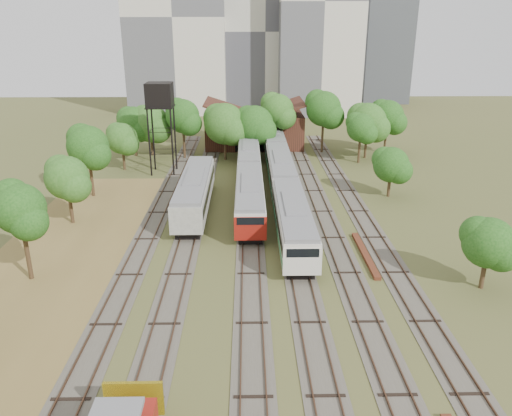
{
  "coord_description": "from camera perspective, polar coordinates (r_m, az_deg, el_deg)",
  "views": [
    {
      "loc": [
        -2.27,
        -26.27,
        19.28
      ],
      "look_at": [
        -1.42,
        19.52,
        2.5
      ],
      "focal_mm": 35.0,
      "sensor_mm": 36.0,
      "label": 1
    }
  ],
  "objects": [
    {
      "name": "tower_centre",
      "position": [
        126.35,
        0.92,
        19.54
      ],
      "size": [
        20.0,
        18.0,
        36.0
      ],
      "primitive_type": "cube",
      "color": "beige",
      "rests_on": "ground"
    },
    {
      "name": "tower_left",
      "position": [
        122.3,
        -9.05,
        20.7
      ],
      "size": [
        22.0,
        16.0,
        42.0
      ],
      "primitive_type": "cube",
      "color": "beige",
      "rests_on": "ground"
    },
    {
      "name": "tower_far_right",
      "position": [
        141.12,
        14.5,
        17.38
      ],
      "size": [
        12.0,
        12.0,
        28.0
      ],
      "primitive_type": "cube",
      "color": "#43474C",
      "rests_on": "ground"
    },
    {
      "name": "tree_band_left",
      "position": [
        53.2,
        -20.97,
        3.47
      ],
      "size": [
        6.93,
        64.13,
        8.52
      ],
      "color": "#382616",
      "rests_on": "ground"
    },
    {
      "name": "rail_pile_far",
      "position": [
        45.58,
        12.37,
        -5.2
      ],
      "size": [
        0.57,
        9.18,
        0.3
      ],
      "primitive_type": "cube",
      "color": "brown",
      "rests_on": "ground"
    },
    {
      "name": "tree_band_far",
      "position": [
        77.47,
        1.36,
        10.13
      ],
      "size": [
        42.58,
        10.13,
        9.76
      ],
      "color": "#382616",
      "rests_on": "ground"
    },
    {
      "name": "ground",
      "position": [
        32.67,
        3.25,
        -16.09
      ],
      "size": [
        240.0,
        240.0,
        0.0
      ],
      "primitive_type": "plane",
      "color": "#475123",
      "rests_on": "ground"
    },
    {
      "name": "tower_right",
      "position": [
        119.48,
        7.3,
        22.24
      ],
      "size": [
        18.0,
        16.0,
        48.0
      ],
      "primitive_type": "cube",
      "color": "beige",
      "rests_on": "ground"
    },
    {
      "name": "tree_band_right",
      "position": [
        59.9,
        15.74,
        4.93
      ],
      "size": [
        5.58,
        42.02,
        7.33
      ],
      "color": "#382616",
      "rests_on": "ground"
    },
    {
      "name": "water_tower",
      "position": [
        68.91,
        -10.95,
        12.31
      ],
      "size": [
        3.55,
        3.55,
        12.25
      ],
      "color": "black",
      "rests_on": "ground"
    },
    {
      "name": "maintenance_shed",
      "position": [
        85.84,
        -0.2,
        9.13
      ],
      "size": [
        16.45,
        11.55,
        7.58
      ],
      "color": "#351B13",
      "rests_on": "ground"
    },
    {
      "name": "railcar_rear",
      "position": [
        88.0,
        -0.88,
        8.75
      ],
      "size": [
        2.96,
        16.08,
        3.66
      ],
      "color": "black",
      "rests_on": "ground"
    },
    {
      "name": "old_grey_coach",
      "position": [
        55.08,
        -6.99,
        1.85
      ],
      "size": [
        3.18,
        18.0,
        3.94
      ],
      "color": "black",
      "rests_on": "ground"
    },
    {
      "name": "railcar_red_set",
      "position": [
        61.51,
        -0.78,
        3.77
      ],
      "size": [
        3.0,
        34.58,
        3.71
      ],
      "color": "black",
      "rests_on": "ground"
    },
    {
      "name": "railcar_green_set",
      "position": [
        63.41,
        2.84,
        4.29
      ],
      "size": [
        3.06,
        52.08,
        3.79
      ],
      "color": "black",
      "rests_on": "ground"
    },
    {
      "name": "dry_grass_patch",
      "position": [
        42.35,
        -23.01,
        -8.69
      ],
      "size": [
        14.0,
        60.0,
        0.04
      ],
      "primitive_type": "cube",
      "color": "brown",
      "rests_on": "ground"
    },
    {
      "name": "tracks",
      "position": [
        54.79,
        0.68,
        -0.44
      ],
      "size": [
        24.6,
        80.0,
        0.19
      ],
      "color": "#4C473D",
      "rests_on": "ground"
    }
  ]
}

